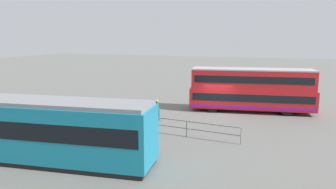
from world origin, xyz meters
TOP-DOWN VIEW (x-y plane):
  - ground_plane at (0.00, 0.00)m, footprint 160.00×160.00m
  - double_decker_bus at (-2.61, -2.01)m, footprint 10.90×4.11m
  - tram_yellow at (6.96, 13.49)m, footprint 12.86×4.15m
  - pedestrian_near_railing at (4.05, 3.66)m, footprint 0.37×0.37m
  - pedestrian_railing at (0.66, 6.88)m, footprint 7.28×0.83m
  - info_sign at (4.29, 6.64)m, footprint 1.18×0.12m

SIDE VIEW (x-z plane):
  - ground_plane at x=0.00m, z-range 0.00..0.00m
  - pedestrian_railing at x=0.66m, z-range 0.20..1.28m
  - pedestrian_near_railing at x=4.05m, z-range 0.13..1.81m
  - info_sign at x=4.29m, z-range 0.43..2.63m
  - tram_yellow at x=6.96m, z-range 0.06..3.39m
  - double_decker_bus at x=-2.61m, z-range 0.04..3.85m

